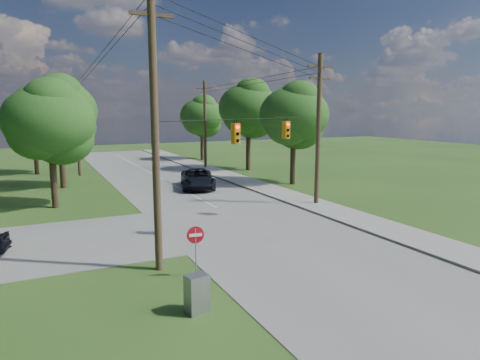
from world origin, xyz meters
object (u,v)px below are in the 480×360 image
pole_sw (155,121)px  pole_north_e (205,124)px  car_main_north (198,179)px  do_not_enter_sign (196,240)px  pole_ne (318,128)px  pole_north_w (77,126)px  control_cabinet (197,294)px

pole_sw → pole_north_e: 32.55m
car_main_north → do_not_enter_sign: 20.05m
pole_ne → pole_north_w: pole_ne is taller
pole_north_e → pole_ne: bearing=-90.0°
pole_ne → control_cabinet: pole_ne is taller
pole_sw → car_main_north: (8.03, 17.27, -5.38)m
car_main_north → do_not_enter_sign: bearing=-94.0°
pole_north_w → car_main_north: (8.43, -12.33, -4.28)m
pole_north_w → pole_sw: bearing=-89.2°
car_main_north → do_not_enter_sign: (-6.93, -18.80, 0.72)m
pole_north_e → pole_north_w: same height
pole_ne → pole_north_w: (-13.90, 22.00, -0.34)m
pole_sw → pole_ne: 15.51m
pole_north_w → control_cabinet: (0.50, -34.00, -4.48)m
pole_sw → control_cabinet: (0.10, -4.40, -5.57)m
pole_north_e → control_cabinet: size_ratio=7.65×
pole_sw → pole_ne: (13.50, 7.60, -0.76)m
car_main_north → control_cabinet: car_main_north is taller
control_cabinet → car_main_north: bearing=58.3°
pole_sw → do_not_enter_sign: 5.03m
pole_sw → control_cabinet: size_ratio=9.18×
do_not_enter_sign → pole_north_w: bearing=99.2°
pole_ne → pole_north_e: bearing=90.0°
pole_sw → pole_north_w: bearing=90.8°
pole_sw → car_main_north: pole_sw is taller
pole_north_e → pole_north_w: bearing=180.0°
pole_north_e → pole_north_w: size_ratio=1.00×
pole_north_e → pole_north_w: 13.90m
pole_ne → pole_north_e: 22.00m
pole_ne → do_not_enter_sign: bearing=-143.6°
pole_ne → do_not_enter_sign: size_ratio=4.94×
pole_sw → do_not_enter_sign: pole_sw is taller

